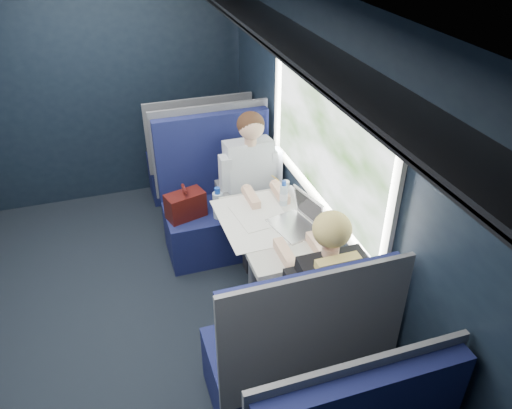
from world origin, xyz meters
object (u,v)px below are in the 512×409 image
object	(u,v)px
man	(253,181)
woman	(322,288)
laptop	(301,218)
table	(273,234)
seat_bay_far	(293,354)
seat_bay_near	(219,205)
cup	(285,186)
seat_row_front	(198,160)
bottle_small	(284,194)

from	to	relation	value
man	woman	xyz separation A→B (m)	(0.00, -1.41, 0.01)
woman	laptop	bearing A→B (deg)	79.66
table	man	world-z (taller)	man
seat_bay_far	laptop	xyz separation A→B (m)	(0.37, 0.81, 0.40)
seat_bay_near	seat_bay_far	bearing A→B (deg)	-89.60
table	cup	world-z (taller)	cup
seat_bay_near	woman	size ratio (longest dim) A/B	0.95
table	laptop	distance (m)	0.25
seat_row_front	bottle_small	bearing A→B (deg)	-77.18
table	woman	distance (m)	0.71
seat_bay_near	bottle_small	distance (m)	0.83
table	laptop	bearing A→B (deg)	-19.29
seat_bay_far	seat_row_front	xyz separation A→B (m)	(0.00, 2.67, -0.00)
bottle_small	man	bearing A→B (deg)	102.79
table	man	bearing A→B (deg)	84.48
seat_row_front	table	bearing A→B (deg)	-84.20
man	woman	world-z (taller)	same
woman	seat_bay_near	bearing A→B (deg)	99.44
seat_row_front	cup	world-z (taller)	seat_row_front
seat_row_front	seat_bay_near	bearing A→B (deg)	-90.75
seat_bay_near	laptop	bearing A→B (deg)	-67.89
seat_bay_near	seat_row_front	bearing A→B (deg)	89.25
seat_row_front	cup	distance (m)	1.47
seat_bay_near	man	bearing A→B (deg)	-33.02
table	laptop	xyz separation A→B (m)	(0.18, -0.06, 0.15)
seat_bay_far	woman	size ratio (longest dim) A/B	0.95
laptop	seat_bay_near	bearing A→B (deg)	112.11
man	cup	xyz separation A→B (m)	(0.19, -0.26, 0.06)
woman	laptop	xyz separation A→B (m)	(0.12, 0.64, 0.08)
woman	cup	distance (m)	1.16
cup	bottle_small	bearing A→B (deg)	-114.94
seat_bay_far	table	bearing A→B (deg)	78.22
seat_bay_near	seat_row_front	world-z (taller)	seat_bay_near
laptop	table	bearing A→B (deg)	160.71
seat_bay_near	bottle_small	bearing A→B (deg)	-59.64
seat_bay_far	man	world-z (taller)	man
seat_row_front	bottle_small	distance (m)	1.64
cup	seat_row_front	bearing A→B (deg)	108.07
man	bottle_small	bearing A→B (deg)	-77.21
seat_bay_near	bottle_small	xyz separation A→B (m)	(0.36, -0.62, 0.41)
woman	cup	xyz separation A→B (m)	(0.19, 1.15, 0.05)
man	laptop	size ratio (longest dim) A/B	3.31
seat_bay_near	man	size ratio (longest dim) A/B	0.95
bottle_small	cup	world-z (taller)	bottle_small
table	seat_bay_far	distance (m)	0.93
man	woman	size ratio (longest dim) A/B	1.00
seat_row_front	laptop	bearing A→B (deg)	-78.84
seat_row_front	laptop	size ratio (longest dim) A/B	2.90
seat_bay_far	bottle_small	distance (m)	1.25
seat_bay_far	woman	bearing A→B (deg)	33.82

